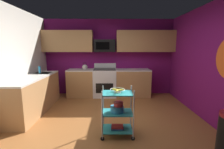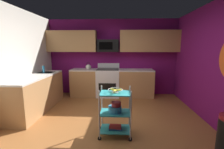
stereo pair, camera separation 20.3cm
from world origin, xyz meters
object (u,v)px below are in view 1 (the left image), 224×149
mixing_bowl_small (118,104)px  kettle (85,67)px  dish_soap_bottle (40,70)px  oven_range (105,82)px  fruit_bowl (118,90)px  book_stack (117,127)px  rolling_cart (117,112)px  microwave (105,46)px  mixing_bowl_large (117,109)px

mixing_bowl_small → kettle: kettle is taller
dish_soap_bottle → oven_range: bearing=24.5°
oven_range → fruit_bowl: oven_range is taller
book_stack → kettle: (-0.99, 2.50, 0.84)m
mixing_bowl_small → kettle: 2.73m
rolling_cart → mixing_bowl_small: size_ratio=5.03×
kettle → dish_soap_bottle: 1.41m
fruit_bowl → mixing_bowl_small: bearing=-18.3°
mixing_bowl_small → book_stack: size_ratio=0.73×
oven_range → kettle: 0.84m
fruit_bowl → mixing_bowl_small: fruit_bowl is taller
microwave → rolling_cart: (0.33, -2.61, -1.25)m
rolling_cart → kettle: 2.74m
kettle → fruit_bowl: bearing=-68.3°
kettle → mixing_bowl_large: bearing=-68.5°
oven_range → rolling_cart: size_ratio=1.20×
fruit_bowl → kettle: size_ratio=1.03×
oven_range → dish_soap_bottle: size_ratio=5.50×
mixing_bowl_small → mixing_bowl_large: bearing=166.9°
fruit_bowl → mixing_bowl_large: size_ratio=1.08×
mixing_bowl_large → mixing_bowl_small: mixing_bowl_small is taller
fruit_bowl → dish_soap_bottle: bearing=142.0°
fruit_bowl → mixing_bowl_large: 0.36m
rolling_cart → kettle: size_ratio=3.47×
mixing_bowl_large → rolling_cart: bearing=0.0°
microwave → kettle: microwave is taller
oven_range → kettle: kettle is taller
rolling_cart → kettle: bearing=111.7°
rolling_cart → dish_soap_bottle: 2.77m
mixing_bowl_large → dish_soap_bottle: 2.76m
mixing_bowl_large → fruit_bowl: bearing=0.0°
microwave → oven_range: bearing=-89.7°
microwave → mixing_bowl_small: size_ratio=3.85×
fruit_bowl → book_stack: 0.72m
microwave → mixing_bowl_small: microwave is taller
dish_soap_bottle → book_stack: bearing=-38.0°
mixing_bowl_small → dish_soap_bottle: (-2.16, 1.68, 0.40)m
mixing_bowl_small → kettle: size_ratio=0.69×
fruit_bowl → microwave: bearing=97.2°
oven_range → mixing_bowl_small: (0.34, -2.51, 0.14)m
microwave → dish_soap_bottle: size_ratio=3.50×
mixing_bowl_small → dish_soap_bottle: bearing=142.1°
microwave → mixing_bowl_small: 2.85m
book_stack → rolling_cart: bearing=63.4°
oven_range → dish_soap_bottle: 2.06m
oven_range → rolling_cart: (0.33, -2.50, -0.03)m
mixing_bowl_large → book_stack: 0.36m
mixing_bowl_large → book_stack: mixing_bowl_large is taller
oven_range → fruit_bowl: size_ratio=4.04×
oven_range → mixing_bowl_large: 2.52m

